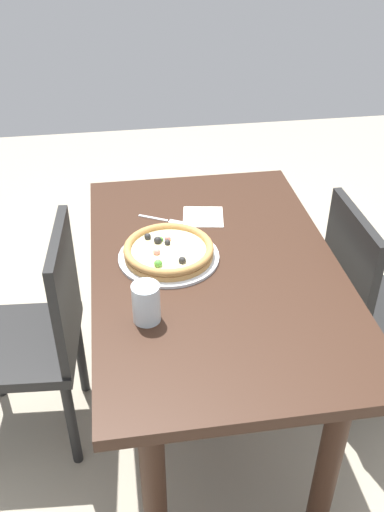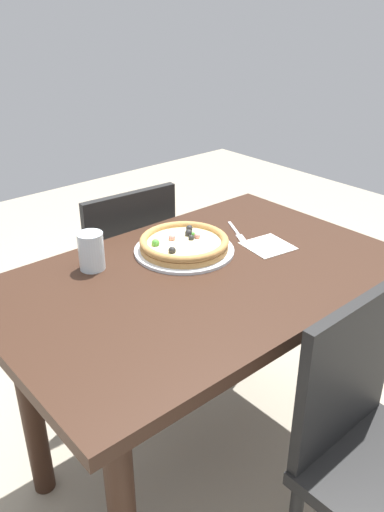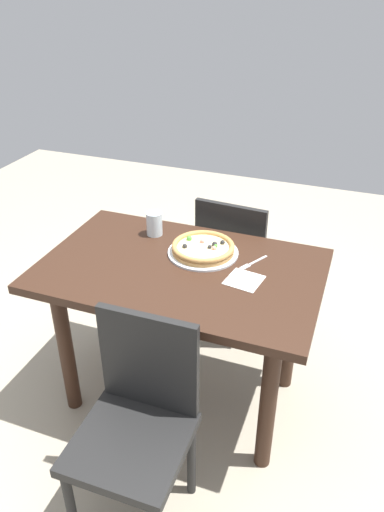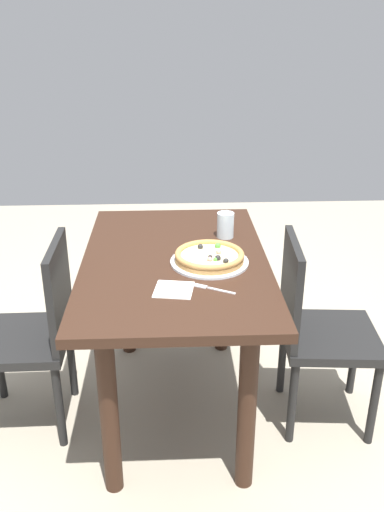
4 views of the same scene
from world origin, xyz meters
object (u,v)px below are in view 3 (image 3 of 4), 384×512
(napkin, at_px, (244,280))
(drinking_glass, at_px, (154,224))
(chair_near, at_px, (236,261))
(pizza, at_px, (203,248))
(dining_table, at_px, (181,291))
(plate, at_px, (203,253))
(fork, at_px, (252,264))
(chair_far, at_px, (138,420))

(napkin, bearing_deg, drinking_glass, -25.22)
(chair_near, distance_m, pizza, 0.56)
(dining_table, relative_size, napkin, 8.68)
(plate, bearing_deg, pizza, -87.05)
(plate, xyz_separation_m, fork, (-0.23, 0.01, -0.00))
(chair_near, xyz_separation_m, drinking_glass, (0.32, 0.37, 0.35))
(dining_table, distance_m, plate, 0.20)
(plate, height_order, fork, plate)
(plate, bearing_deg, dining_table, 68.52)
(pizza, bearing_deg, dining_table, 68.60)
(fork, bearing_deg, chair_far, 11.41)
(dining_table, xyz_separation_m, drinking_glass, (0.23, -0.23, 0.18))
(plate, distance_m, pizza, 0.03)
(pizza, bearing_deg, chair_near, -94.58)
(drinking_glass, distance_m, napkin, 0.57)
(chair_near, xyz_separation_m, napkin, (-0.20, 0.61, 0.29))
(chair_far, bearing_deg, fork, -107.42)
(drinking_glass, bearing_deg, pizza, 161.81)
(chair_near, height_order, chair_far, same)
(chair_near, relative_size, plate, 2.70)
(plate, bearing_deg, drinking_glass, -18.28)
(dining_table, bearing_deg, chair_far, 96.22)
(fork, bearing_deg, plate, -64.60)
(chair_far, bearing_deg, dining_table, -84.41)
(chair_near, bearing_deg, plate, -90.33)
(chair_near, bearing_deg, napkin, -67.88)
(dining_table, distance_m, chair_near, 0.63)
(chair_far, xyz_separation_m, napkin, (-0.22, -0.59, 0.29))
(napkin, bearing_deg, pizza, -32.74)
(dining_table, bearing_deg, fork, -155.64)
(chair_near, relative_size, fork, 5.64)
(dining_table, relative_size, chair_far, 1.41)
(dining_table, bearing_deg, drinking_glass, -45.88)
(dining_table, relative_size, fork, 7.94)
(dining_table, distance_m, chair_far, 0.62)
(chair_far, bearing_deg, plate, -89.85)
(chair_far, height_order, napkin, chair_far)
(chair_far, relative_size, plate, 2.70)
(dining_table, xyz_separation_m, fork, (-0.28, -0.13, 0.13))
(chair_near, distance_m, chair_far, 1.20)
(napkin, bearing_deg, chair_near, -72.13)
(pizza, distance_m, fork, 0.23)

